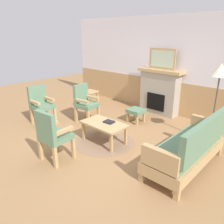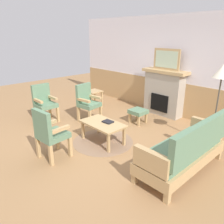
# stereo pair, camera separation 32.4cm
# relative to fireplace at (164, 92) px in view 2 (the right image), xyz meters

# --- Properties ---
(ground_plane) EXTENTS (14.00, 14.00, 0.00)m
(ground_plane) POSITION_rel_fireplace_xyz_m (0.00, -2.35, -0.65)
(ground_plane) COLOR #997047
(wall_back) EXTENTS (7.20, 0.14, 2.70)m
(wall_back) POSITION_rel_fireplace_xyz_m (0.00, 0.25, 0.66)
(wall_back) COLOR white
(wall_back) RESTS_ON ground_plane
(fireplace) EXTENTS (1.30, 0.44, 1.28)m
(fireplace) POSITION_rel_fireplace_xyz_m (0.00, 0.00, 0.00)
(fireplace) COLOR #A39989
(fireplace) RESTS_ON ground_plane
(framed_picture) EXTENTS (0.80, 0.04, 0.56)m
(framed_picture) POSITION_rel_fireplace_xyz_m (0.00, 0.00, 0.91)
(framed_picture) COLOR tan
(framed_picture) RESTS_ON fireplace
(couch) EXTENTS (0.70, 1.80, 0.98)m
(couch) POSITION_rel_fireplace_xyz_m (1.88, -2.10, -0.26)
(couch) COLOR tan
(couch) RESTS_ON ground_plane
(coffee_table) EXTENTS (0.96, 0.56, 0.44)m
(coffee_table) POSITION_rel_fireplace_xyz_m (0.13, -2.39, -0.27)
(coffee_table) COLOR tan
(coffee_table) RESTS_ON ground_plane
(round_rug) EXTENTS (1.30, 1.30, 0.01)m
(round_rug) POSITION_rel_fireplace_xyz_m (0.13, -2.39, -0.65)
(round_rug) COLOR #896B51
(round_rug) RESTS_ON ground_plane
(book_on_table) EXTENTS (0.22, 0.19, 0.03)m
(book_on_table) POSITION_rel_fireplace_xyz_m (0.19, -2.30, -0.20)
(book_on_table) COLOR black
(book_on_table) RESTS_ON coffee_table
(footstool) EXTENTS (0.40, 0.40, 0.36)m
(footstool) POSITION_rel_fireplace_xyz_m (-0.05, -1.02, -0.37)
(footstool) COLOR tan
(footstool) RESTS_ON ground_plane
(armchair_near_fireplace) EXTENTS (0.54, 0.54, 0.98)m
(armchair_near_fireplace) POSITION_rel_fireplace_xyz_m (-1.10, -1.86, -0.11)
(armchair_near_fireplace) COLOR tan
(armchair_near_fireplace) RESTS_ON ground_plane
(armchair_by_window_left) EXTENTS (0.49, 0.49, 0.98)m
(armchair_by_window_left) POSITION_rel_fireplace_xyz_m (-1.83, -2.72, -0.11)
(armchair_by_window_left) COLOR tan
(armchair_by_window_left) RESTS_ON ground_plane
(armchair_front_left) EXTENTS (0.52, 0.52, 0.98)m
(armchair_front_left) POSITION_rel_fireplace_xyz_m (-0.02, -3.54, -0.11)
(armchair_front_left) COLOR tan
(armchair_front_left) RESTS_ON ground_plane
(side_table) EXTENTS (0.44, 0.44, 0.55)m
(side_table) POSITION_rel_fireplace_xyz_m (-1.80, -1.09, -0.22)
(side_table) COLOR tan
(side_table) RESTS_ON ground_plane
(floor_lamp_by_couch) EXTENTS (0.36, 0.36, 1.68)m
(floor_lamp_by_couch) POSITION_rel_fireplace_xyz_m (1.80, -0.85, 0.80)
(floor_lamp_by_couch) COLOR #332D28
(floor_lamp_by_couch) RESTS_ON ground_plane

